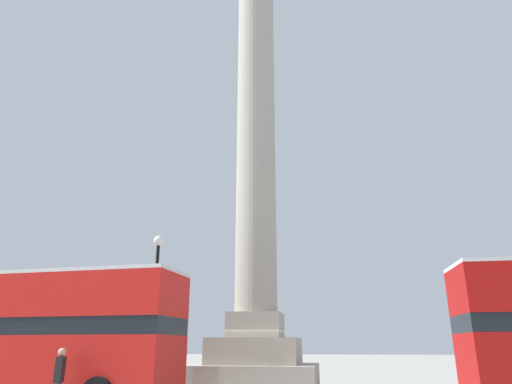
% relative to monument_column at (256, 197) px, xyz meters
% --- Properties ---
extents(monument_column, '(5.38, 5.38, 24.58)m').
position_rel_monument_column_xyz_m(monument_column, '(0.00, 0.00, 0.00)').
color(monument_column, '#A39E8E').
rests_on(monument_column, ground_plane).
extents(bus_b, '(11.56, 3.40, 4.25)m').
position_rel_monument_column_xyz_m(bus_b, '(-7.25, -6.36, -6.53)').
color(bus_b, red).
rests_on(bus_b, ground_plane).
extents(equestrian_statue, '(4.40, 3.68, 6.25)m').
position_rel_monument_column_xyz_m(equestrian_statue, '(-10.60, 3.77, -7.15)').
color(equestrian_statue, '#A39E8E').
rests_on(equestrian_statue, ground_plane).
extents(street_lamp, '(0.44, 0.44, 6.36)m').
position_rel_monument_column_xyz_m(street_lamp, '(-3.76, -2.98, -5.26)').
color(street_lamp, black).
rests_on(street_lamp, ground_plane).
extents(pedestrian_near_lamp, '(0.32, 0.50, 1.79)m').
position_rel_monument_column_xyz_m(pedestrian_near_lamp, '(-4.25, -8.51, -7.87)').
color(pedestrian_near_lamp, '#4C473D').
rests_on(pedestrian_near_lamp, ground_plane).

